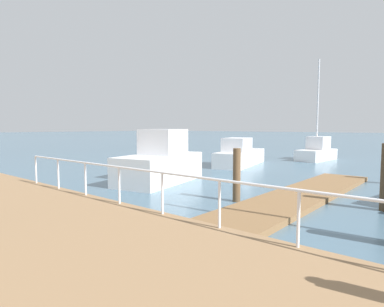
{
  "coord_description": "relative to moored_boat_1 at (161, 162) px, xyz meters",
  "views": [
    {
      "loc": [
        -8.77,
        5.63,
        2.59
      ],
      "look_at": [
        0.7,
        13.59,
        1.56
      ],
      "focal_mm": 30.19,
      "sensor_mm": 36.0,
      "label": 1
    }
  ],
  "objects": [
    {
      "name": "floating_dock",
      "position": [
        0.68,
        -6.38,
        -0.83
      ],
      "size": [
        11.89,
        2.0,
        0.18
      ],
      "primitive_type": "cube",
      "color": "olive",
      "rests_on": "ground_plane"
    },
    {
      "name": "moored_boat_5",
      "position": [
        14.92,
        -2.1,
        -0.22
      ],
      "size": [
        4.19,
        2.01,
        7.73
      ],
      "color": "white",
      "rests_on": "ground_plane"
    },
    {
      "name": "boardwalk_railing",
      "position": [
        -4.92,
        -9.45,
        0.32
      ],
      "size": [
        0.06,
        22.75,
        1.08
      ],
      "color": "white",
      "rests_on": "boardwalk"
    },
    {
      "name": "moored_boat_2",
      "position": [
        8.12,
        0.7,
        -0.24
      ],
      "size": [
        6.09,
        3.15,
        1.86
      ],
      "color": "white",
      "rests_on": "ground_plane"
    },
    {
      "name": "dock_piling_0",
      "position": [
        -1.1,
        -4.86,
        0.0
      ],
      "size": [
        0.27,
        0.27,
        1.85
      ],
      "primitive_type": "cylinder",
      "color": "brown",
      "rests_on": "ground_plane"
    },
    {
      "name": "ground_plane",
      "position": [
        -1.77,
        3.59,
        -0.92
      ],
      "size": [
        300.0,
        300.0,
        0.0
      ],
      "primitive_type": "plane",
      "color": "slate"
    },
    {
      "name": "moored_boat_1",
      "position": [
        0.0,
        0.0,
        0.0
      ],
      "size": [
        5.1,
        3.16,
        2.48
      ],
      "color": "white",
      "rests_on": "ground_plane"
    }
  ]
}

